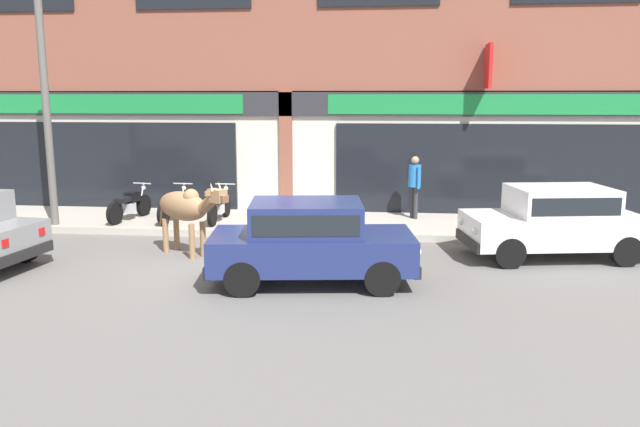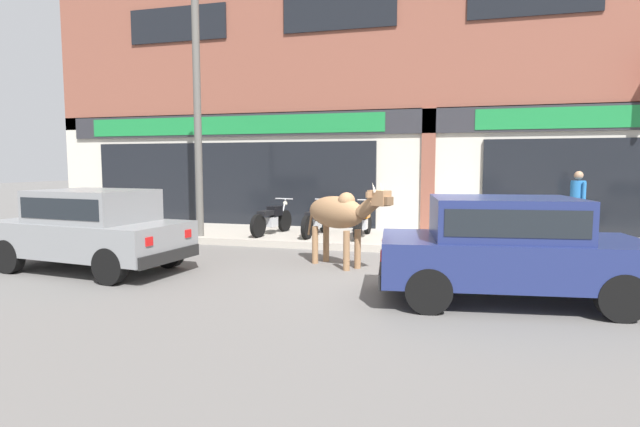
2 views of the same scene
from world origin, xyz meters
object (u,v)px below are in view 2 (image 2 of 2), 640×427
object	(u,v)px
car_0	(91,226)
motorcycle_0	(272,219)
motorcycle_2	(363,221)
pedestrian	(578,198)
cow	(340,213)
motorcycle_1	(316,220)
utility_pole	(197,107)
car_2	(508,244)

from	to	relation	value
car_0	motorcycle_0	xyz separation A→B (m)	(1.85, 4.22, -0.27)
motorcycle_2	pedestrian	xyz separation A→B (m)	(4.88, 0.91, 0.60)
cow	car_0	xyz separation A→B (m)	(-4.22, -1.50, -0.19)
car_0	motorcycle_1	size ratio (longest dim) A/B	2.06
motorcycle_1	car_0	bearing A→B (deg)	-125.07
motorcycle_2	utility_pole	world-z (taller)	utility_pole
cow	car_2	size ratio (longest dim) A/B	0.50
car_0	motorcycle_2	world-z (taller)	car_0
pedestrian	cow	bearing A→B (deg)	-142.33
motorcycle_2	car_2	bearing A→B (deg)	-57.97
motorcycle_0	motorcycle_2	bearing A→B (deg)	2.36
motorcycle_2	pedestrian	size ratio (longest dim) A/B	1.13
motorcycle_2	pedestrian	bearing A→B (deg)	10.54
car_2	pedestrian	world-z (taller)	pedestrian
cow	utility_pole	world-z (taller)	utility_pole
car_0	utility_pole	distance (m)	4.27
motorcycle_2	utility_pole	distance (m)	4.84
cow	motorcycle_1	xyz separation A→B (m)	(-1.22, 2.77, -0.46)
motorcycle_0	motorcycle_1	distance (m)	1.14
car_0	cow	bearing A→B (deg)	19.60
car_0	utility_pole	bearing A→B (deg)	85.91
motorcycle_1	pedestrian	distance (m)	6.14
car_2	pedestrian	size ratio (longest dim) A/B	2.34
cow	car_0	size ratio (longest dim) A/B	0.50
cow	motorcycle_2	bearing A→B (deg)	91.38
motorcycle_2	utility_pole	bearing A→B (deg)	-167.99
pedestrian	car_0	bearing A→B (deg)	-149.99
motorcycle_2	pedestrian	distance (m)	5.00
cow	utility_pole	size ratio (longest dim) A/B	0.30
motorcycle_0	motorcycle_1	xyz separation A→B (m)	(1.14, 0.05, 0.00)
motorcycle_1	utility_pole	xyz separation A→B (m)	(-2.75, -0.79, 2.74)
motorcycle_0	car_2	bearing A→B (deg)	-40.89
car_2	utility_pole	xyz separation A→B (m)	(-6.75, 3.72, 2.47)
motorcycle_0	motorcycle_2	distance (m)	2.30
motorcycle_0	pedestrian	distance (m)	7.27
car_0	motorcycle_2	xyz separation A→B (m)	(4.15, 4.31, -0.27)
car_0	pedestrian	world-z (taller)	pedestrian
motorcycle_1	motorcycle_2	size ratio (longest dim) A/B	1.00
car_0	car_2	distance (m)	7.01
motorcycle_0	motorcycle_2	world-z (taller)	same
motorcycle_2	motorcycle_0	bearing A→B (deg)	-177.64
motorcycle_0	car_0	bearing A→B (deg)	-113.74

